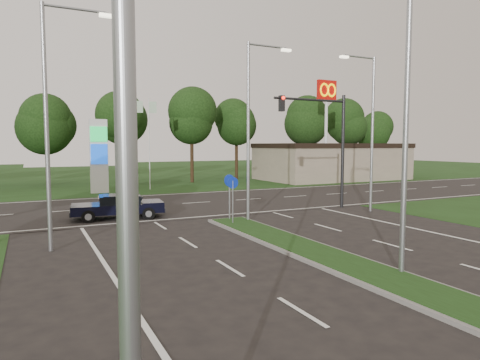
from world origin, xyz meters
name	(u,v)px	position (x,y,z in m)	size (l,w,h in m)	color
verge_far	(106,175)	(0.00, 55.00, 0.00)	(160.00, 50.00, 0.02)	black
cross_road	(182,204)	(0.00, 24.00, 0.00)	(160.00, 12.00, 0.02)	black
median_kerb	(440,300)	(0.00, 4.00, 0.06)	(2.00, 26.00, 0.12)	slate
commercial_building	(332,162)	(22.00, 36.00, 2.00)	(16.00, 9.00, 4.00)	gray
streetlight_median_near	(411,106)	(1.00, 6.00, 5.08)	(2.53, 0.22, 9.00)	gray
streetlight_median_far	(252,122)	(1.00, 16.00, 5.08)	(2.53, 0.22, 9.00)	gray
streetlight_left_far	(52,113)	(-8.30, 14.00, 5.08)	(2.53, 0.22, 9.00)	gray
streetlight_right_far	(370,125)	(8.80, 16.00, 5.08)	(2.53, 0.22, 9.00)	gray
traffic_signal	(326,133)	(7.19, 18.00, 4.65)	(5.10, 0.42, 7.00)	black
median_signs	(230,189)	(0.00, 16.40, 1.71)	(1.16, 1.76, 2.38)	gray
gas_pylon	(101,154)	(-3.79, 33.05, 3.20)	(5.80, 1.26, 8.00)	silver
mcdonalds_sign	(327,105)	(18.00, 31.97, 7.99)	(2.20, 0.47, 10.40)	silver
treeline_far	(131,116)	(0.10, 39.93, 6.83)	(6.00, 6.00, 9.90)	black
navy_sedan	(118,206)	(-4.93, 20.00, 0.69)	(4.86, 2.46, 1.28)	black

